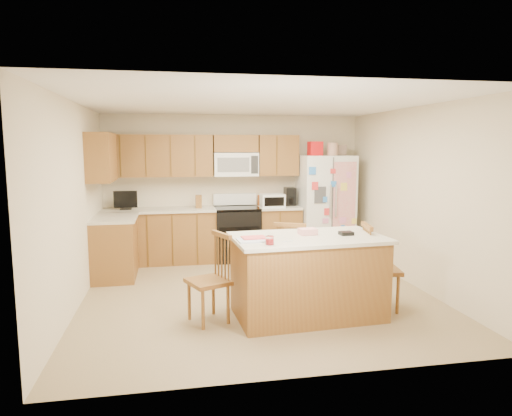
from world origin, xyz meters
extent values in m
plane|color=#857052|center=(0.00, 0.00, 0.00)|extent=(4.50, 4.50, 0.00)
cube|color=beige|center=(0.00, 2.25, 1.25)|extent=(4.50, 0.10, 2.50)
cube|color=beige|center=(0.00, -2.25, 1.25)|extent=(4.50, 0.10, 2.50)
cube|color=beige|center=(-2.25, 0.00, 1.25)|extent=(0.10, 4.50, 2.50)
cube|color=beige|center=(2.25, 0.00, 1.25)|extent=(0.10, 4.50, 2.50)
cube|color=white|center=(0.00, 0.00, 2.50)|extent=(4.50, 4.50, 0.04)
cube|color=olive|center=(-1.31, 1.95, 0.44)|extent=(1.87, 0.60, 0.88)
cube|color=olive|center=(0.74, 1.95, 0.44)|extent=(0.72, 0.60, 0.88)
cube|color=olive|center=(-1.95, 1.17, 0.44)|extent=(0.60, 0.95, 0.88)
cube|color=beige|center=(-1.31, 1.94, 0.90)|extent=(1.87, 0.64, 0.04)
cube|color=beige|center=(0.74, 1.94, 0.90)|extent=(0.72, 0.64, 0.04)
cube|color=beige|center=(-1.94, 1.17, 0.90)|extent=(0.64, 0.95, 0.04)
cube|color=olive|center=(-1.32, 2.08, 1.80)|extent=(1.85, 0.33, 0.70)
cube|color=olive|center=(0.75, 2.08, 1.80)|extent=(0.70, 0.33, 0.70)
cube|color=olive|center=(0.00, 2.08, 2.00)|extent=(0.76, 0.33, 0.29)
cube|color=olive|center=(-2.08, 1.17, 1.80)|extent=(0.33, 0.95, 0.70)
cube|color=#5B3B0F|center=(-1.90, 1.92, 1.80)|extent=(0.02, 0.01, 0.66)
cube|color=#5B3B0F|center=(-1.90, 1.65, 0.44)|extent=(0.02, 0.01, 0.84)
cube|color=#5B3B0F|center=(-1.50, 1.92, 1.80)|extent=(0.02, 0.01, 0.66)
cube|color=#5B3B0F|center=(-1.50, 1.65, 0.44)|extent=(0.02, 0.01, 0.84)
cube|color=#5B3B0F|center=(-1.10, 1.92, 1.80)|extent=(0.02, 0.01, 0.66)
cube|color=#5B3B0F|center=(-1.10, 1.65, 0.44)|extent=(0.02, 0.01, 0.84)
cube|color=#5B3B0F|center=(-0.70, 1.92, 1.80)|extent=(0.01, 0.01, 0.66)
cube|color=#5B3B0F|center=(-0.70, 1.65, 0.44)|extent=(0.01, 0.01, 0.84)
cube|color=#5B3B0F|center=(0.70, 1.92, 1.80)|extent=(0.01, 0.01, 0.66)
cube|color=#5B3B0F|center=(0.70, 1.65, 0.44)|extent=(0.01, 0.01, 0.84)
cube|color=white|center=(0.00, 2.06, 1.65)|extent=(0.76, 0.38, 0.40)
cube|color=slate|center=(-0.06, 1.86, 1.65)|extent=(0.54, 0.01, 0.24)
cube|color=#262626|center=(0.30, 1.86, 1.65)|extent=(0.12, 0.01, 0.30)
cube|color=olive|center=(-0.65, 1.95, 1.03)|extent=(0.10, 0.14, 0.22)
cube|color=black|center=(-1.85, 1.97, 0.93)|extent=(0.18, 0.12, 0.02)
cube|color=black|center=(-1.85, 1.97, 1.09)|extent=(0.38, 0.03, 0.28)
cube|color=#B34600|center=(0.58, 2.03, 1.01)|extent=(0.35, 0.22, 0.18)
cube|color=white|center=(0.60, 1.80, 1.04)|extent=(0.40, 0.28, 0.23)
cube|color=black|center=(0.60, 1.66, 1.04)|extent=(0.34, 0.01, 0.15)
cube|color=black|center=(0.96, 2.00, 1.08)|extent=(0.18, 0.22, 0.32)
cylinder|color=black|center=(0.96, 1.93, 1.01)|extent=(0.12, 0.12, 0.12)
cube|color=black|center=(0.00, 1.93, 0.44)|extent=(0.76, 0.64, 0.88)
cube|color=black|center=(0.00, 1.60, 0.42)|extent=(0.68, 0.01, 0.42)
cube|color=black|center=(0.00, 1.93, 0.91)|extent=(0.76, 0.64, 0.03)
cube|color=white|center=(0.00, 2.19, 1.03)|extent=(0.76, 0.10, 0.20)
cube|color=white|center=(1.57, 1.88, 0.90)|extent=(0.90, 0.75, 1.80)
cube|color=#4C4C4C|center=(1.57, 1.49, 0.90)|extent=(0.02, 0.01, 1.75)
cube|color=silver|center=(1.52, 1.47, 1.05)|extent=(0.02, 0.03, 0.55)
cube|color=silver|center=(1.62, 1.47, 1.05)|extent=(0.02, 0.03, 0.55)
cube|color=#3F3F44|center=(1.35, 1.49, 1.15)|extent=(0.20, 0.01, 0.28)
cube|color=#D84C59|center=(1.77, 1.49, 1.05)|extent=(0.42, 0.01, 1.30)
cube|color=red|center=(1.37, 1.88, 1.92)|extent=(0.22, 0.22, 0.24)
cylinder|color=tan|center=(1.67, 1.82, 1.91)|extent=(0.18, 0.18, 0.22)
cube|color=#886E60|center=(1.85, 1.96, 1.89)|extent=(0.18, 0.20, 0.18)
cube|color=olive|center=(0.43, -0.86, 0.45)|extent=(1.69, 1.02, 0.90)
cube|color=beige|center=(0.43, -0.86, 0.92)|extent=(1.78, 1.11, 0.04)
cylinder|color=red|center=(-0.10, -1.22, 0.97)|extent=(0.08, 0.08, 0.06)
cylinder|color=white|center=(-0.10, -1.22, 0.99)|extent=(0.09, 0.09, 0.09)
cube|color=#E1918A|center=(0.45, -0.76, 0.98)|extent=(0.21, 0.16, 0.07)
cube|color=black|center=(0.88, -0.87, 0.96)|extent=(0.16, 0.13, 0.04)
cube|color=white|center=(-0.26, -1.01, 0.95)|extent=(0.31, 0.26, 0.01)
cube|color=#D84C4C|center=(-0.22, -0.93, 0.96)|extent=(0.27, 0.22, 0.01)
cylinder|color=white|center=(0.12, -1.12, 0.95)|extent=(0.13, 0.06, 0.01)
cube|color=olive|center=(-0.72, -0.84, 0.46)|extent=(0.54, 0.56, 0.05)
cylinder|color=olive|center=(-0.93, -0.74, 0.22)|extent=(0.04, 0.04, 0.44)
cylinder|color=olive|center=(-0.79, -1.06, 0.22)|extent=(0.04, 0.04, 0.44)
cylinder|color=olive|center=(-0.64, -0.62, 0.22)|extent=(0.04, 0.04, 0.44)
cylinder|color=olive|center=(-0.51, -0.95, 0.22)|extent=(0.04, 0.04, 0.44)
cylinder|color=olive|center=(-0.62, -0.64, 0.73)|extent=(0.02, 0.02, 0.49)
cylinder|color=olive|center=(-0.59, -0.71, 0.73)|extent=(0.02, 0.02, 0.49)
cylinder|color=olive|center=(-0.56, -0.78, 0.73)|extent=(0.02, 0.02, 0.49)
cylinder|color=olive|center=(-0.53, -0.85, 0.73)|extent=(0.02, 0.02, 0.49)
cylinder|color=olive|center=(-0.50, -0.92, 0.73)|extent=(0.02, 0.02, 0.49)
cube|color=olive|center=(-0.56, -0.78, 0.98)|extent=(0.20, 0.40, 0.05)
cube|color=olive|center=(0.42, -0.16, 0.46)|extent=(0.57, 0.55, 0.05)
cylinder|color=olive|center=(0.65, -0.10, 0.22)|extent=(0.04, 0.04, 0.44)
cylinder|color=olive|center=(0.33, 0.05, 0.22)|extent=(0.04, 0.04, 0.44)
cylinder|color=olive|center=(0.52, -0.38, 0.22)|extent=(0.04, 0.04, 0.44)
cylinder|color=olive|center=(0.20, -0.23, 0.22)|extent=(0.04, 0.04, 0.44)
cylinder|color=olive|center=(0.49, -0.39, 0.73)|extent=(0.02, 0.02, 0.49)
cylinder|color=olive|center=(0.42, -0.35, 0.73)|extent=(0.02, 0.02, 0.49)
cylinder|color=olive|center=(0.35, -0.32, 0.73)|extent=(0.02, 0.02, 0.49)
cylinder|color=olive|center=(0.28, -0.29, 0.73)|extent=(0.02, 0.02, 0.49)
cylinder|color=olive|center=(0.21, -0.26, 0.73)|extent=(0.02, 0.02, 0.49)
cube|color=olive|center=(0.35, -0.32, 0.98)|extent=(0.39, 0.21, 0.05)
cube|color=olive|center=(1.36, -0.80, 0.48)|extent=(0.50, 0.52, 0.05)
cylinder|color=olive|center=(1.49, -1.00, 0.23)|extent=(0.04, 0.04, 0.46)
cylinder|color=olive|center=(1.55, -0.65, 0.23)|extent=(0.04, 0.04, 0.46)
cylinder|color=olive|center=(1.17, -0.95, 0.23)|extent=(0.04, 0.04, 0.46)
cylinder|color=olive|center=(1.23, -0.59, 0.23)|extent=(0.04, 0.04, 0.46)
cylinder|color=olive|center=(1.15, -0.92, 0.76)|extent=(0.02, 0.02, 0.51)
cylinder|color=olive|center=(1.17, -0.85, 0.76)|extent=(0.02, 0.02, 0.51)
cylinder|color=olive|center=(1.18, -0.77, 0.76)|extent=(0.02, 0.02, 0.51)
cylinder|color=olive|center=(1.19, -0.69, 0.76)|extent=(0.02, 0.02, 0.51)
cylinder|color=olive|center=(1.21, -0.61, 0.76)|extent=(0.02, 0.02, 0.51)
cube|color=olive|center=(1.18, -0.77, 1.01)|extent=(0.12, 0.43, 0.05)
camera|label=1|loc=(-1.09, -5.77, 1.95)|focal=32.00mm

